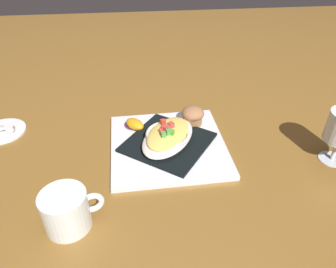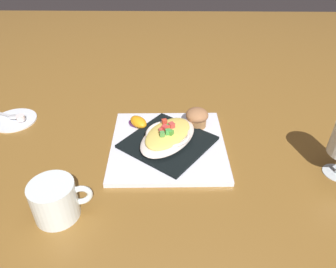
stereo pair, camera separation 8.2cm
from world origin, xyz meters
TOP-DOWN VIEW (x-y plane):
  - ground_plane at (0.00, 0.00)m, footprint 2.60×2.60m
  - square_plate at (0.00, 0.00)m, footprint 0.30×0.30m
  - folded_napkin at (0.00, 0.00)m, footprint 0.27×0.27m
  - gratin_dish at (-0.00, 0.00)m, footprint 0.19×0.22m
  - muffin at (0.08, 0.08)m, footprint 0.06×0.06m
  - orange_garnish at (-0.09, 0.08)m, footprint 0.07×0.07m
  - coffee_mug at (-0.22, -0.23)m, footprint 0.12×0.09m
  - creamer_saucer at (-0.45, 0.12)m, footprint 0.13×0.13m
  - creamer_cup_0 at (-0.43, 0.11)m, footprint 0.02×0.02m

SIDE VIEW (x-z plane):
  - ground_plane at x=0.00m, z-range 0.00..0.00m
  - creamer_saucer at x=-0.45m, z-range 0.00..0.01m
  - square_plate at x=0.00m, z-range 0.00..0.01m
  - folded_napkin at x=0.00m, z-range 0.01..0.02m
  - creamer_cup_0 at x=-0.43m, z-range 0.01..0.03m
  - orange_garnish at x=-0.09m, z-range 0.01..0.04m
  - coffee_mug at x=-0.22m, z-range 0.00..0.08m
  - gratin_dish at x=0.00m, z-range 0.01..0.06m
  - muffin at x=0.08m, z-range 0.01..0.07m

